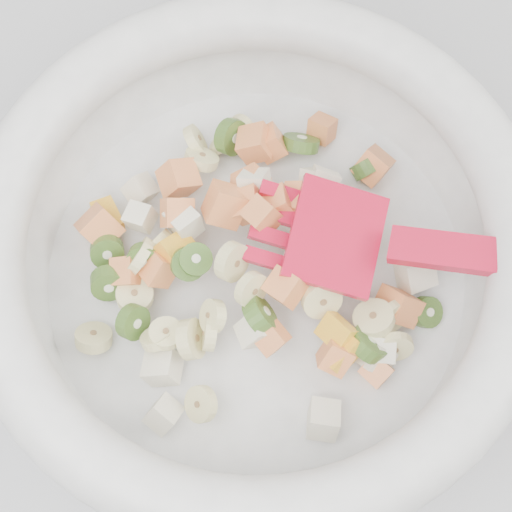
{
  "coord_description": "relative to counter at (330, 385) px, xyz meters",
  "views": [
    {
      "loc": [
        -0.11,
        1.25,
        1.44
      ],
      "look_at": [
        -0.1,
        1.44,
        0.95
      ],
      "focal_mm": 55.0,
      "sensor_mm": 36.0,
      "label": 1
    }
  ],
  "objects": [
    {
      "name": "counter",
      "position": [
        0.0,
        0.0,
        0.0
      ],
      "size": [
        2.0,
        0.6,
        0.9
      ],
      "primitive_type": "cube",
      "color": "#A5A6AB",
      "rests_on": "ground"
    },
    {
      "name": "mixing_bowl",
      "position": [
        -0.1,
        -0.01,
        0.51
      ],
      "size": [
        0.5,
        0.38,
        0.13
      ],
      "color": "white",
      "rests_on": "counter"
    }
  ]
}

